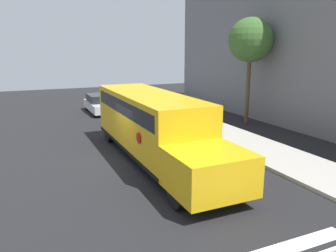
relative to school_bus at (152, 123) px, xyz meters
The scene contains 5 objects.
ground_plane 2.05m from the school_bus, 99.96° to the right, with size 60.00×60.00×0.00m, color black.
sidewalk_strip 5.61m from the school_bus, 92.12° to the left, with size 44.00×3.00×0.15m.
school_bus is the anchor object (origin of this frame).
parked_car 12.34m from the school_bus, behind, with size 4.50×1.89×1.41m.
tree_near_sidewalk 10.27m from the school_bus, 116.65° to the left, with size 2.86×2.86×6.94m.
Camera 1 is at (13.58, -4.11, 4.93)m, focal length 35.00 mm.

